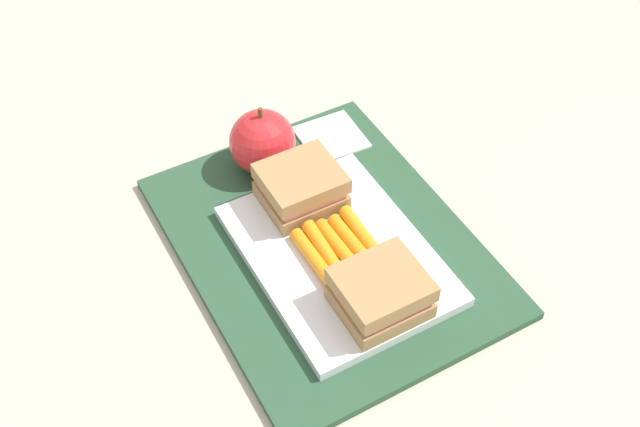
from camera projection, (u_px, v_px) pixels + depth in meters
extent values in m
plane|color=#B7AD99|center=(326.00, 248.00, 0.83)|extent=(2.40, 2.40, 0.00)
cube|color=#284C33|center=(326.00, 245.00, 0.82)|extent=(0.36, 0.28, 0.01)
cube|color=white|center=(338.00, 255.00, 0.80)|extent=(0.23, 0.17, 0.01)
cube|color=#9E7A4C|center=(380.00, 301.00, 0.74)|extent=(0.07, 0.08, 0.02)
cube|color=pink|center=(381.00, 293.00, 0.73)|extent=(0.07, 0.07, 0.01)
cube|color=#9E7A4C|center=(381.00, 284.00, 0.72)|extent=(0.07, 0.08, 0.02)
cube|color=#9E7A4C|center=(301.00, 196.00, 0.83)|extent=(0.07, 0.08, 0.02)
cube|color=pink|center=(301.00, 187.00, 0.82)|extent=(0.07, 0.07, 0.01)
cube|color=#9E7A4C|center=(301.00, 178.00, 0.81)|extent=(0.07, 0.08, 0.02)
cylinder|color=orange|center=(363.00, 235.00, 0.80)|extent=(0.08, 0.01, 0.02)
cylinder|color=orange|center=(352.00, 242.00, 0.79)|extent=(0.08, 0.01, 0.02)
cylinder|color=orange|center=(339.00, 246.00, 0.79)|extent=(0.08, 0.01, 0.02)
cylinder|color=orange|center=(325.00, 252.00, 0.78)|extent=(0.08, 0.01, 0.02)
cylinder|color=orange|center=(313.00, 257.00, 0.78)|extent=(0.08, 0.01, 0.02)
sphere|color=red|center=(262.00, 142.00, 0.87)|extent=(0.07, 0.07, 0.07)
cylinder|color=brown|center=(260.00, 113.00, 0.83)|extent=(0.01, 0.01, 0.01)
cube|color=white|center=(331.00, 137.00, 0.92)|extent=(0.07, 0.07, 0.00)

